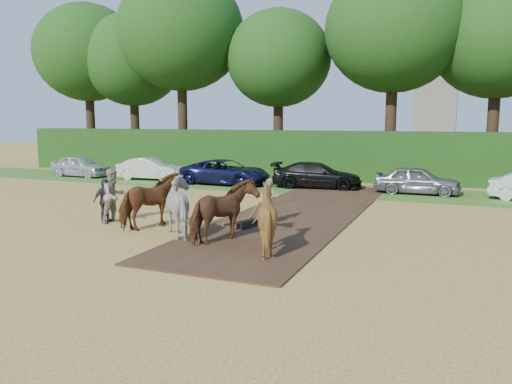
{
  "coord_description": "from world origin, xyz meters",
  "views": [
    {
      "loc": [
        7.3,
        -11.52,
        3.72
      ],
      "look_at": [
        1.27,
        3.1,
        1.4
      ],
      "focal_mm": 35.0,
      "sensor_mm": 36.0,
      "label": 1
    }
  ],
  "objects_px": {
    "spectator_near": "(114,196)",
    "church": "(439,36)",
    "spectator_far": "(105,200)",
    "parked_cars": "(365,179)",
    "plough_team": "(206,209)"
  },
  "relations": [
    {
      "from": "spectator_near",
      "to": "spectator_far",
      "type": "distance_m",
      "value": 0.39
    },
    {
      "from": "spectator_far",
      "to": "parked_cars",
      "type": "height_order",
      "value": "spectator_far"
    },
    {
      "from": "spectator_far",
      "to": "church",
      "type": "height_order",
      "value": "church"
    },
    {
      "from": "parked_cars",
      "to": "church",
      "type": "height_order",
      "value": "church"
    },
    {
      "from": "spectator_near",
      "to": "plough_team",
      "type": "xyz_separation_m",
      "value": [
        4.26,
        -0.95,
        -0.03
      ]
    },
    {
      "from": "spectator_far",
      "to": "parked_cars",
      "type": "distance_m",
      "value": 13.41
    },
    {
      "from": "parked_cars",
      "to": "spectator_near",
      "type": "bearing_deg",
      "value": -122.37
    },
    {
      "from": "parked_cars",
      "to": "church",
      "type": "distance_m",
      "value": 42.99
    },
    {
      "from": "parked_cars",
      "to": "church",
      "type": "xyz_separation_m",
      "value": [
        1.17,
        40.95,
        13.03
      ]
    },
    {
      "from": "spectator_near",
      "to": "parked_cars",
      "type": "relative_size",
      "value": 0.05
    },
    {
      "from": "plough_team",
      "to": "church",
      "type": "xyz_separation_m",
      "value": [
        3.96,
        53.01,
        12.79
      ]
    },
    {
      "from": "spectator_far",
      "to": "plough_team",
      "type": "relative_size",
      "value": 0.24
    },
    {
      "from": "spectator_far",
      "to": "parked_cars",
      "type": "xyz_separation_m",
      "value": [
        7.38,
        11.2,
        -0.1
      ]
    },
    {
      "from": "spectator_near",
      "to": "church",
      "type": "height_order",
      "value": "church"
    },
    {
      "from": "plough_team",
      "to": "parked_cars",
      "type": "bearing_deg",
      "value": 77.0
    }
  ]
}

